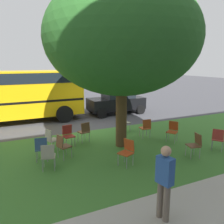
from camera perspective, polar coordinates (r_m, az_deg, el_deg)
name	(u,v)px	position (r m, az deg, el deg)	size (l,w,h in m)	color
ground	(92,129)	(11.65, -5.04, -4.34)	(80.00, 80.00, 0.00)	#424247
grass_verge	(121,151)	(8.87, 2.17, -9.76)	(48.00, 6.00, 0.01)	#3D752D
sidewalk_strip	(213,221)	(5.82, 24.34, -23.96)	(48.00, 2.80, 0.01)	#ADA89E
street_tree	(122,39)	(8.82, 2.54, 18.12)	(5.79, 5.79, 6.38)	brown
chair_0	(173,130)	(10.06, 15.12, -4.39)	(0.58, 0.58, 0.88)	#C64C1E
chair_1	(63,145)	(8.19, -12.43, -8.13)	(0.54, 0.53, 0.88)	brown
chair_2	(51,138)	(8.94, -15.22, -6.50)	(0.55, 0.54, 0.88)	#ADA393
chair_3	(84,130)	(9.69, -7.04, -4.68)	(0.50, 0.51, 0.88)	brown
chair_4	(127,150)	(7.54, 3.82, -9.69)	(0.55, 0.55, 0.88)	#C64C1E
chair_5	(218,138)	(9.61, 25.26, -5.95)	(0.58, 0.58, 0.88)	#B7332D
chair_6	(124,121)	(11.23, 3.13, -2.21)	(0.47, 0.48, 0.88)	#ADA393
chair_7	(68,134)	(9.33, -11.05, -5.50)	(0.47, 0.47, 0.88)	#B7332D
chair_8	(48,155)	(7.44, -15.89, -10.47)	(0.51, 0.51, 0.88)	#ADA393
chair_9	(195,143)	(8.66, 20.34, -7.48)	(0.51, 0.50, 0.88)	brown
chair_10	(42,147)	(8.15, -17.44, -8.52)	(0.50, 0.50, 0.88)	#335184
chair_11	(146,127)	(10.27, 8.54, -3.73)	(0.45, 0.46, 0.88)	#C64C1E
parked_car	(117,101)	(15.02, 1.18, 2.79)	(3.70, 1.92, 1.65)	black
pedestrian_0	(164,180)	(5.08, 13.16, -16.50)	(0.27, 0.39, 1.69)	#726659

